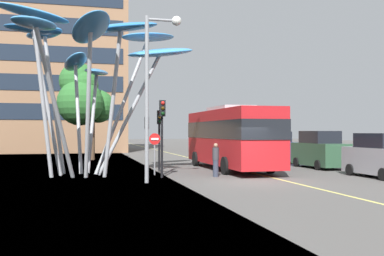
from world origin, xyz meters
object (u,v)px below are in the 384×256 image
Objects in this scene: street_lamp at (155,75)px; pedestrian at (216,160)px; red_bus at (230,135)px; car_parked_far at (274,148)px; leaf_sculpture at (94,50)px; car_parked_near at (382,157)px; car_parked_mid at (320,151)px; no_entry_sign at (155,147)px; traffic_light_kerb_far at (159,127)px; traffic_light_island_mid at (147,130)px; traffic_light_kerb_near at (162,122)px.

street_lamp is 4.42× the size of pedestrian.
car_parked_far is (5.41, 5.76, -1.00)m from red_bus.
leaf_sculpture is 15.77m from car_parked_near.
car_parked_mid is 2.04× the size of no_entry_sign.
car_parked_far is 16.39m from street_lamp.
traffic_light_kerb_far reaches higher than car_parked_mid.
traffic_light_island_mid is 11.16m from car_parked_mid.
traffic_light_kerb_near is at bearing -37.27° from leaf_sculpture.
car_parked_mid is at bearing -85.84° from car_parked_far.
traffic_light_island_mid is 10.25m from car_parked_far.
car_parked_far is at bearing 43.17° from traffic_light_kerb_near.
car_parked_near reaches higher than no_entry_sign.
car_parked_near is 1.98× the size of no_entry_sign.
car_parked_near is 0.58× the size of street_lamp.
pedestrian is 3.36m from no_entry_sign.
red_bus is at bearing 24.81° from no_entry_sign.
car_parked_near is 0.97× the size of car_parked_mid.
traffic_light_island_mid is at bearing 84.15° from street_lamp.
leaf_sculpture reaches higher than car_parked_near.
car_parked_near is (13.91, -4.90, -5.58)m from leaf_sculpture.
traffic_light_kerb_far is 2.74m from no_entry_sign.
street_lamp reaches higher than car_parked_mid.
traffic_light_kerb_far is at bearing 178.23° from red_bus.
car_parked_far is (13.50, 7.14, -5.55)m from leaf_sculpture.
traffic_light_kerb_near is at bearing -97.74° from traffic_light_kerb_far.
car_parked_near is at bearing -90.17° from car_parked_mid.
red_bus is at bearing 132.84° from car_parked_near.
leaf_sculpture reaches higher than traffic_light_kerb_far.
traffic_light_kerb_far is 11.32m from car_parked_far.
traffic_light_kerb_far is at bearing 74.58° from no_entry_sign.
red_bus is 8.63m from car_parked_near.
red_bus reaches higher than car_parked_far.
traffic_light_kerb_near reaches higher than no_entry_sign.
car_parked_near is 6.11m from car_parked_mid.
traffic_light_kerb_near reaches higher than car_parked_far.
pedestrian is at bearing 163.48° from car_parked_near.
no_entry_sign reaches higher than pedestrian.
traffic_light_kerb_far is at bearing -86.03° from traffic_light_island_mid.
traffic_light_kerb_near is 0.51× the size of street_lamp.
no_entry_sign is (-0.67, -2.43, -1.08)m from traffic_light_kerb_far.
leaf_sculpture is 7.51m from traffic_light_island_mid.
traffic_light_island_mid is 8.15m from pedestrian.
pedestrian is (2.20, -4.07, -1.70)m from traffic_light_kerb_far.
traffic_light_island_mid is 0.74× the size of car_parked_far.
traffic_light_island_mid is at bearing 107.76° from pedestrian.
traffic_light_kerb_near reaches higher than car_parked_mid.
car_parked_mid is (10.68, 3.68, -1.68)m from traffic_light_kerb_near.
traffic_light_kerb_far reaches higher than car_parked_far.
car_parked_mid is at bearing -1.71° from traffic_light_kerb_far.
traffic_light_kerb_near is 0.85× the size of car_parked_mid.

